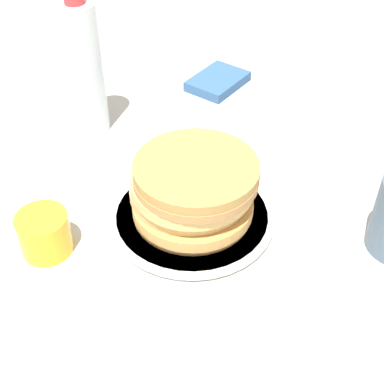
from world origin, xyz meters
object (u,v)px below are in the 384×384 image
object	(u,v)px
plate	(192,216)
juice_glass	(45,233)
water_bottle_mid	(84,69)
pancake_stack	(193,190)

from	to	relation	value
plate	juice_glass	bearing A→B (deg)	-52.82
plate	water_bottle_mid	xyz separation A→B (m)	(-0.16, -0.26, 0.11)
pancake_stack	water_bottle_mid	distance (m)	0.31
pancake_stack	juice_glass	xyz separation A→B (m)	(0.13, -0.17, -0.03)
juice_glass	water_bottle_mid	xyz separation A→B (m)	(-0.29, -0.09, 0.09)
juice_glass	water_bottle_mid	world-z (taller)	water_bottle_mid
plate	pancake_stack	size ratio (longest dim) A/B	1.31
plate	pancake_stack	xyz separation A→B (m)	(0.00, 0.00, 0.05)
pancake_stack	juice_glass	bearing A→B (deg)	-53.60
plate	pancake_stack	bearing A→B (deg)	49.05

